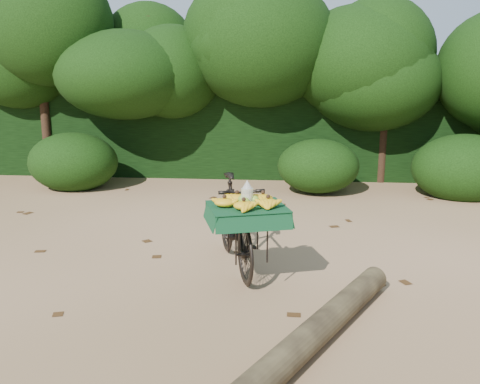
# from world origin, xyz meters

# --- Properties ---
(ground) EXTENTS (80.00, 80.00, 0.00)m
(ground) POSITION_xyz_m (0.00, 0.00, 0.00)
(ground) COLOR tan
(ground) RESTS_ON ground
(vendor_bicycle) EXTENTS (1.09, 1.84, 1.02)m
(vendor_bicycle) POSITION_xyz_m (0.41, 0.59, 0.52)
(vendor_bicycle) COLOR black
(vendor_bicycle) RESTS_ON ground
(fallen_log) EXTENTS (1.75, 2.92, 0.23)m
(fallen_log) POSITION_xyz_m (1.07, -1.26, 0.12)
(fallen_log) COLOR brown
(fallen_log) RESTS_ON ground
(hedge_backdrop) EXTENTS (26.00, 1.80, 1.80)m
(hedge_backdrop) POSITION_xyz_m (0.00, 6.30, 0.90)
(hedge_backdrop) COLOR black
(hedge_backdrop) RESTS_ON ground
(tree_row) EXTENTS (14.50, 2.00, 4.00)m
(tree_row) POSITION_xyz_m (-0.65, 5.50, 2.00)
(tree_row) COLOR black
(tree_row) RESTS_ON ground
(bush_clumps) EXTENTS (8.80, 1.70, 0.90)m
(bush_clumps) POSITION_xyz_m (0.50, 4.30, 0.45)
(bush_clumps) COLOR black
(bush_clumps) RESTS_ON ground
(leaf_litter) EXTENTS (7.00, 7.30, 0.01)m
(leaf_litter) POSITION_xyz_m (0.00, 0.65, 0.01)
(leaf_litter) COLOR #432912
(leaf_litter) RESTS_ON ground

